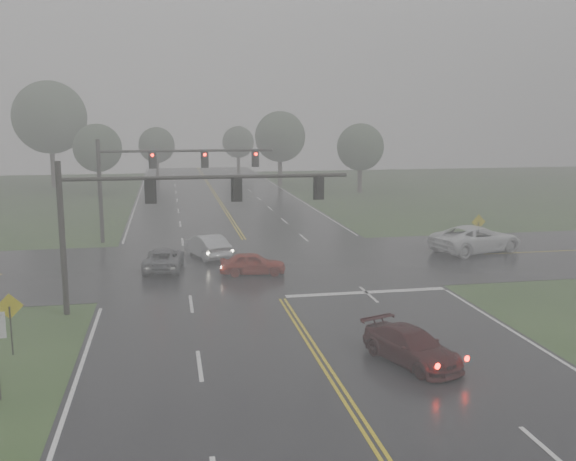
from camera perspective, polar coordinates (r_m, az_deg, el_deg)
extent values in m
plane|color=#26401B|center=(19.46, 7.12, -17.47)|extent=(180.00, 180.00, 0.00)
cube|color=black|center=(37.88, -2.13, -3.66)|extent=(18.00, 160.00, 0.02)
cube|color=black|center=(39.80, -2.56, -2.99)|extent=(120.00, 14.00, 0.02)
cube|color=silver|center=(33.58, 6.97, -5.52)|extent=(8.50, 0.50, 0.01)
imported|color=black|center=(24.62, 10.88, -11.50)|extent=(3.15, 4.70, 1.27)
imported|color=maroon|center=(37.15, -3.15, -3.94)|extent=(3.92, 1.88, 1.29)
imported|color=#B3B5BB|center=(41.94, -7.19, -2.38)|extent=(2.94, 4.78, 1.49)
imported|color=#55575D|center=(38.97, -10.96, -3.45)|extent=(2.57, 4.83, 1.29)
imported|color=silver|center=(45.03, 16.31, -1.85)|extent=(7.02, 4.74, 1.79)
cylinder|color=black|center=(30.72, -19.42, -0.73)|extent=(0.27, 0.27, 7.05)
cylinder|color=black|center=(30.36, -19.72, 4.36)|extent=(0.18, 0.18, 0.78)
cylinder|color=black|center=(30.04, -7.10, 4.73)|extent=(13.26, 0.18, 0.18)
cube|color=black|center=(30.06, -12.14, 3.45)|extent=(0.33, 0.27, 1.03)
cube|color=black|center=(30.21, -12.13, 3.49)|extent=(0.54, 0.03, 1.22)
cube|color=black|center=(30.21, -4.56, 3.68)|extent=(0.33, 0.27, 1.03)
cube|color=black|center=(30.37, -4.59, 3.71)|extent=(0.54, 0.03, 1.22)
cube|color=black|center=(30.89, 2.81, 3.84)|extent=(0.33, 0.27, 1.03)
cube|color=black|center=(31.04, 2.74, 3.87)|extent=(0.54, 0.03, 1.22)
cylinder|color=black|center=(47.82, -16.35, 3.34)|extent=(0.29, 0.29, 7.44)
cylinder|color=black|center=(47.59, -16.53, 6.80)|extent=(0.19, 0.19, 0.83)
cylinder|color=black|center=(47.38, -8.94, 7.01)|extent=(12.48, 0.19, 0.19)
cube|color=black|center=(47.40, -11.96, 6.17)|extent=(0.35, 0.29, 1.09)
cube|color=black|center=(47.57, -11.95, 6.18)|extent=(0.57, 0.03, 1.29)
cylinder|color=#FF0C05|center=(47.22, -11.97, 6.57)|extent=(0.23, 0.06, 0.23)
cube|color=black|center=(47.47, -7.41, 6.31)|extent=(0.35, 0.29, 1.09)
cube|color=black|center=(47.63, -7.42, 6.32)|extent=(0.57, 0.03, 1.29)
cylinder|color=#FF0C05|center=(47.28, -7.40, 6.71)|extent=(0.23, 0.06, 0.23)
cube|color=black|center=(47.83, -2.90, 6.41)|extent=(0.35, 0.29, 1.09)
cube|color=black|center=(47.99, -2.92, 6.42)|extent=(0.57, 0.03, 1.29)
cylinder|color=#FF0C05|center=(47.64, -2.87, 6.80)|extent=(0.23, 0.06, 0.23)
cylinder|color=black|center=(26.80, -23.39, -8.19)|extent=(0.06, 0.06, 1.92)
cube|color=#C4B10B|center=(26.56, -23.52, -6.20)|extent=(1.00, 0.21, 1.01)
cylinder|color=black|center=(45.38, 16.53, -0.50)|extent=(0.07, 0.07, 1.98)
cube|color=#C4B10B|center=(45.24, 16.58, 0.74)|extent=(1.04, 0.12, 1.04)
cylinder|color=#352923|center=(78.83, -16.43, 4.26)|extent=(0.50, 0.50, 3.16)
sphere|color=#32452E|center=(78.56, -16.57, 7.06)|extent=(5.62, 5.62, 5.62)
cylinder|color=#352923|center=(85.32, -0.71, 5.27)|extent=(0.59, 0.59, 3.75)
sphere|color=#32452E|center=(85.06, -0.71, 8.35)|extent=(6.66, 6.66, 6.66)
cylinder|color=#352923|center=(95.38, -11.52, 5.32)|extent=(0.50, 0.50, 2.91)
sphere|color=#32452E|center=(95.17, -11.60, 7.46)|extent=(5.18, 5.18, 5.18)
cylinder|color=#352923|center=(77.87, 6.39, 4.54)|extent=(0.54, 0.54, 3.17)
sphere|color=#32452E|center=(77.60, 6.45, 7.39)|extent=(5.63, 5.63, 5.63)
cylinder|color=#352923|center=(88.25, -20.16, 5.29)|extent=(0.61, 0.61, 5.19)
sphere|color=#32452E|center=(88.02, -20.41, 9.41)|extent=(9.23, 9.23, 9.23)
cylinder|color=#352923|center=(105.35, -4.43, 5.92)|extent=(0.54, 0.54, 2.90)
sphere|color=#32452E|center=(105.16, -4.46, 7.85)|extent=(5.16, 5.16, 5.16)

